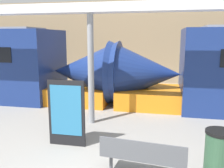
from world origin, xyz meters
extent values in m
cube|color=#9E8460|center=(0.00, 12.10, 2.50)|extent=(56.00, 0.20, 5.00)
cone|color=navy|center=(0.36, 6.76, 1.32)|extent=(2.92, 2.64, 2.63)
cube|color=orange|center=(0.63, 6.76, 0.35)|extent=(2.62, 2.46, 0.70)
cone|color=navy|center=(-2.13, 6.76, 1.32)|extent=(2.92, 2.64, 2.63)
cube|color=orange|center=(-2.41, 6.76, 0.35)|extent=(2.62, 2.46, 0.70)
cube|color=#4C4F54|center=(0.81, 1.21, 0.43)|extent=(1.73, 0.63, 0.04)
cube|color=#4C4F54|center=(0.79, 1.01, 0.64)|extent=(1.69, 0.23, 0.38)
cylinder|color=#4C4F54|center=(0.14, 1.28, 0.21)|extent=(0.07, 0.07, 0.41)
cylinder|color=#2D5138|center=(2.27, 1.49, 0.46)|extent=(0.54, 0.54, 0.92)
cylinder|color=black|center=(2.27, 1.49, 0.95)|extent=(0.56, 0.56, 0.06)
cube|color=black|center=(-1.25, 2.32, 0.86)|extent=(0.97, 0.06, 1.71)
cube|color=teal|center=(-1.25, 2.28, 0.94)|extent=(0.82, 0.01, 1.30)
cylinder|color=gray|center=(-1.13, 4.14, 1.75)|extent=(0.20, 0.20, 3.50)
cube|color=silver|center=(-1.13, 4.14, 3.64)|extent=(28.00, 0.60, 0.28)
camera|label=1|loc=(1.15, -3.43, 2.76)|focal=40.00mm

